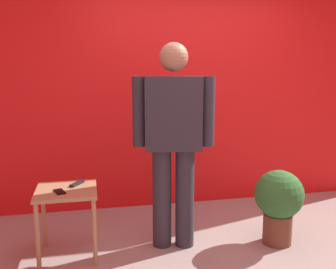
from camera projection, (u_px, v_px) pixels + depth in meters
ground_plane at (244, 269)px, 2.98m from camera, size 12.00×12.00×0.00m
back_wall_red at (191, 72)px, 4.31m from camera, size 5.20×0.12×3.12m
standing_person at (173, 136)px, 3.23m from camera, size 0.72×0.33×1.80m
side_table at (67, 200)px, 3.12m from camera, size 0.50×0.50×0.59m
cell_phone at (60, 192)px, 3.02m from camera, size 0.11×0.16×0.01m
tv_remote at (77, 184)px, 3.22m from camera, size 0.13×0.17×0.02m
potted_plant at (279, 201)px, 3.37m from camera, size 0.44×0.44×0.69m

